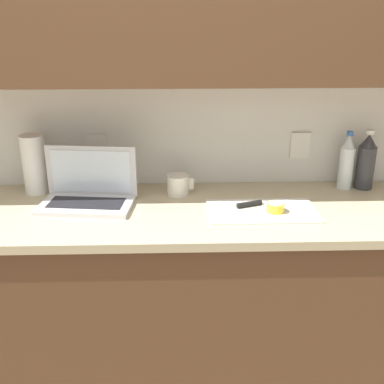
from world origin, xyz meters
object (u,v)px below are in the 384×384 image
laptop (88,191)px  lemon_half_cut (275,207)px  cutting_board (262,211)px  measuring_cup (178,185)px  bottle_green_soda (347,163)px  knife (256,204)px  bottle_oil_tall (366,162)px  paper_towel_roll (35,164)px

laptop → lemon_half_cut: bearing=-3.0°
cutting_board → measuring_cup: 0.40m
cutting_board → measuring_cup: size_ratio=3.74×
laptop → bottle_green_soda: bearing=13.9°
knife → bottle_oil_tall: bearing=2.3°
bottle_green_soda → paper_towel_roll: bottle_green_soda is taller
cutting_board → paper_towel_roll: (-0.96, 0.25, 0.13)m
measuring_cup → paper_towel_roll: bearing=175.8°
lemon_half_cut → bottle_green_soda: 0.47m
knife → paper_towel_roll: paper_towel_roll is taller
lemon_half_cut → paper_towel_roll: size_ratio=0.27×
cutting_board → knife: 0.05m
bottle_oil_tall → bottle_green_soda: bearing=180.0°
paper_towel_roll → measuring_cup: bearing=-4.2°
lemon_half_cut → paper_towel_roll: 1.05m
knife → bottle_green_soda: 0.50m
lemon_half_cut → measuring_cup: 0.45m
bottle_green_soda → paper_towel_roll: 1.38m
bottle_oil_tall → laptop: bearing=-173.0°
knife → bottle_oil_tall: 0.58m
knife → lemon_half_cut: size_ratio=3.51×
paper_towel_roll → bottle_green_soda: bearing=0.3°
bottle_green_soda → lemon_half_cut: bearing=-143.1°
bottle_oil_tall → measuring_cup: (-0.84, -0.05, -0.08)m
laptop → bottle_green_soda: size_ratio=1.52×
cutting_board → bottle_oil_tall: bottle_oil_tall is taller
laptop → bottle_oil_tall: bottle_oil_tall is taller
lemon_half_cut → paper_towel_roll: bearing=165.2°
cutting_board → measuring_cup: (-0.34, 0.21, 0.04)m
laptop → bottle_green_soda: (1.13, 0.15, 0.06)m
knife → bottle_oil_tall: size_ratio=0.92×
measuring_cup → bottle_green_soda: bearing=4.1°
bottle_green_soda → knife: bearing=-153.7°
laptop → knife: 0.70m
laptop → measuring_cup: size_ratio=3.43×
bottle_oil_tall → measuring_cup: bottle_oil_tall is taller
knife → bottle_green_soda: bearing=6.2°
cutting_board → bottle_green_soda: bottle_green_soda is taller
knife → paper_towel_roll: size_ratio=0.95×
cutting_board → lemon_half_cut: (0.05, -0.02, 0.02)m
cutting_board → bottle_green_soda: bearing=31.9°
measuring_cup → paper_towel_roll: 0.63m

